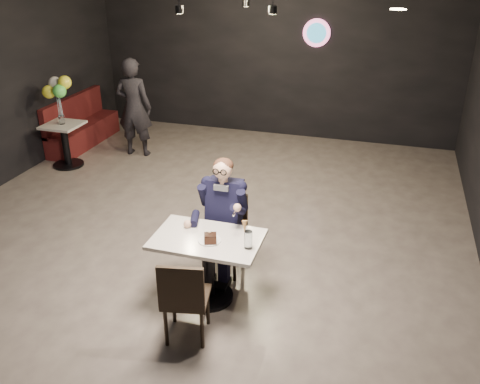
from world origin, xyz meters
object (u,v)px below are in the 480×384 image
(booth_bench, at_px, (82,121))
(passerby, at_px, (134,107))
(chair_far, at_px, (225,236))
(chair_near, at_px, (186,296))
(side_table, at_px, (66,145))
(sundae_glass, at_px, (248,240))
(balloon_vase, at_px, (62,120))
(main_table, at_px, (208,268))
(seated_man, at_px, (224,215))

(booth_bench, distance_m, passerby, 1.27)
(chair_far, height_order, passerby, passerby)
(chair_far, relative_size, chair_near, 1.00)
(side_table, height_order, passerby, passerby)
(chair_far, relative_size, sundae_glass, 4.99)
(chair_near, relative_size, balloon_vase, 6.23)
(chair_near, distance_m, booth_bench, 5.83)
(booth_bench, bearing_deg, passerby, -7.26)
(main_table, height_order, seated_man, seated_man)
(main_table, relative_size, balloon_vase, 7.45)
(chair_near, height_order, booth_bench, chair_near)
(booth_bench, bearing_deg, chair_near, -48.31)
(chair_far, xyz_separation_m, balloon_vase, (-3.58, 2.21, 0.36))
(main_table, bearing_deg, chair_far, 90.00)
(passerby, bearing_deg, chair_far, 126.02)
(balloon_vase, bearing_deg, seated_man, -31.69)
(booth_bench, xyz_separation_m, balloon_vase, (0.30, -1.00, 0.37))
(side_table, distance_m, passerby, 1.33)
(main_table, relative_size, passerby, 0.63)
(main_table, height_order, side_table, main_table)
(chair_far, height_order, sundae_glass, sundae_glass)
(booth_bench, relative_size, balloon_vase, 12.40)
(side_table, bearing_deg, booth_bench, 106.70)
(sundae_glass, distance_m, balloon_vase, 4.92)
(chair_far, bearing_deg, seated_man, 0.00)
(main_table, distance_m, sundae_glass, 0.65)
(sundae_glass, distance_m, side_table, 4.94)
(sundae_glass, height_order, passerby, passerby)
(main_table, distance_m, booth_bench, 5.40)
(sundae_glass, xyz_separation_m, side_table, (-4.03, 2.82, -0.48))
(chair_far, distance_m, sundae_glass, 0.85)
(booth_bench, bearing_deg, chair_far, -39.61)
(sundae_glass, bearing_deg, seated_man, 126.19)
(chair_near, height_order, seated_man, seated_man)
(chair_far, bearing_deg, main_table, -90.00)
(main_table, distance_m, chair_near, 0.60)
(booth_bench, distance_m, balloon_vase, 1.11)
(chair_near, bearing_deg, booth_bench, 120.50)
(balloon_vase, height_order, passerby, passerby)
(sundae_glass, relative_size, side_table, 0.25)
(main_table, xyz_separation_m, seated_man, (0.00, 0.55, 0.34))
(chair_far, distance_m, chair_near, 1.14)
(chair_far, height_order, balloon_vase, chair_far)
(seated_man, height_order, side_table, seated_man)
(main_table, bearing_deg, side_table, 142.36)
(booth_bench, xyz_separation_m, side_table, (0.30, -1.00, -0.09))
(main_table, distance_m, balloon_vase, 4.54)
(chair_far, distance_m, booth_bench, 5.03)
(chair_near, bearing_deg, passerby, 111.37)
(main_table, xyz_separation_m, passerby, (-2.68, 3.61, 0.49))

